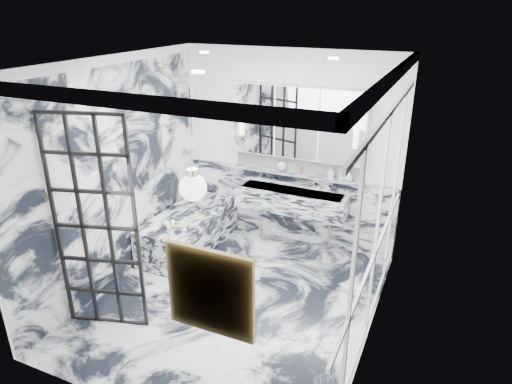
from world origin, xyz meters
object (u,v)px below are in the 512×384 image
at_px(crittall_door, 96,227).
at_px(bathtub, 189,231).
at_px(trough_sink, 292,200).
at_px(mirror_cabinet, 298,123).

bearing_deg(crittall_door, bathtub, 75.87).
distance_m(trough_sink, mirror_cabinet, 1.10).
xyz_separation_m(mirror_cabinet, bathtub, (-1.32, -0.83, -1.54)).
height_order(trough_sink, mirror_cabinet, mirror_cabinet).
bearing_deg(mirror_cabinet, bathtub, -147.94).
distance_m(trough_sink, bathtub, 1.55).
distance_m(crittall_door, trough_sink, 2.83).
bearing_deg(bathtub, crittall_door, -88.18).
bearing_deg(trough_sink, bathtub, -153.52).
relative_size(mirror_cabinet, bathtub, 1.15).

